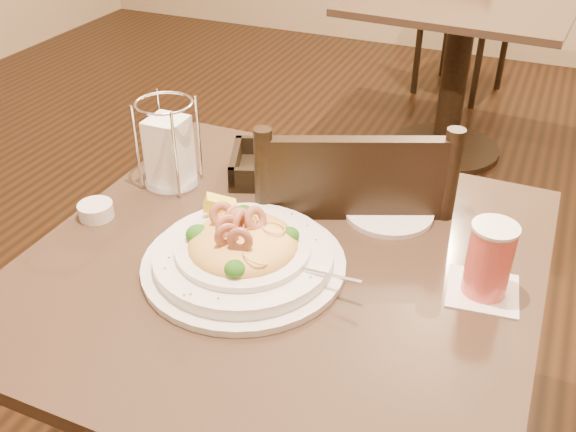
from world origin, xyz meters
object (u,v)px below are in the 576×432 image
at_px(background_table, 458,50).
at_px(main_table, 284,350).
at_px(napkin_caddy, 169,149).
at_px(dining_chair_near, 344,271).
at_px(butter_ramekin, 96,210).
at_px(dining_chair_far, 464,7).
at_px(bread_basket, 278,167).
at_px(drink_glass, 489,260).
at_px(pasta_bowl, 243,251).
at_px(side_plate, 389,213).

bearing_deg(background_table, main_table, -89.09).
bearing_deg(napkin_caddy, main_table, -24.84).
bearing_deg(dining_chair_near, butter_ramekin, 14.79).
distance_m(main_table, butter_ramekin, 0.47).
bearing_deg(dining_chair_far, main_table, 107.69).
bearing_deg(bread_basket, drink_glass, -25.34).
height_order(dining_chair_far, butter_ramekin, dining_chair_far).
bearing_deg(butter_ramekin, dining_chair_far, 84.76).
bearing_deg(dining_chair_near, main_table, 62.79).
bearing_deg(main_table, background_table, 90.91).
bearing_deg(drink_glass, main_table, -172.16).
bearing_deg(dining_chair_near, dining_chair_far, -109.21).
bearing_deg(main_table, bread_basket, 115.97).
xyz_separation_m(main_table, dining_chair_near, (0.02, 0.31, -0.01)).
xyz_separation_m(bread_basket, napkin_caddy, (-0.20, -0.12, 0.06)).
bearing_deg(pasta_bowl, dining_chair_near, 77.68).
bearing_deg(side_plate, background_table, 95.36).
distance_m(drink_glass, butter_ramekin, 0.75).
height_order(main_table, drink_glass, drink_glass).
xyz_separation_m(drink_glass, bread_basket, (-0.48, 0.23, -0.05)).
xyz_separation_m(pasta_bowl, napkin_caddy, (-0.28, 0.21, 0.05)).
relative_size(background_table, drink_glass, 7.14).
bearing_deg(background_table, pasta_bowl, -90.67).
distance_m(background_table, pasta_bowl, 2.08).
bearing_deg(dining_chair_far, dining_chair_near, 108.57).
height_order(dining_chair_near, napkin_caddy, napkin_caddy).
height_order(background_table, napkin_caddy, napkin_caddy).
bearing_deg(main_table, butter_ramekin, -176.78).
bearing_deg(drink_glass, butter_ramekin, -174.62).
bearing_deg(butter_ramekin, pasta_bowl, -4.84).
bearing_deg(butter_ramekin, bread_basket, 48.59).
bearing_deg(side_plate, bread_basket, 167.42).
distance_m(background_table, drink_glass, 2.02).
distance_m(bread_basket, butter_ramekin, 0.40).
relative_size(dining_chair_near, drink_glass, 6.93).
height_order(main_table, dining_chair_far, dining_chair_far).
bearing_deg(dining_chair_near, napkin_caddy, 0.12).
height_order(background_table, dining_chair_near, dining_chair_near).
relative_size(drink_glass, napkin_caddy, 0.70).
distance_m(background_table, side_plate, 1.82).
xyz_separation_m(background_table, side_plate, (0.17, -1.79, 0.24)).
distance_m(dining_chair_near, side_plate, 0.29).
distance_m(main_table, napkin_caddy, 0.48).
bearing_deg(side_plate, dining_chair_near, 142.22).
relative_size(drink_glass, side_plate, 0.75).
relative_size(main_table, butter_ramekin, 12.98).
bearing_deg(dining_chair_near, bread_basket, -12.99).
bearing_deg(napkin_caddy, dining_chair_far, 85.88).
xyz_separation_m(main_table, napkin_caddy, (-0.33, 0.15, 0.32)).
height_order(drink_glass, butter_ramekin, drink_glass).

